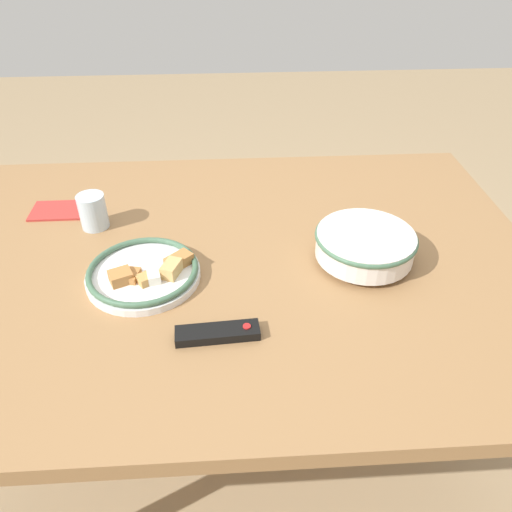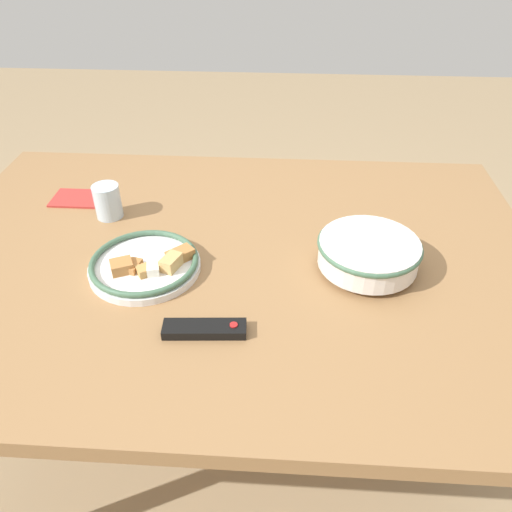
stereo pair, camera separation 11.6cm
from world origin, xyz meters
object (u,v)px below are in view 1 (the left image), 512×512
(food_plate, at_px, (144,273))
(noodle_bowl, at_px, (365,245))
(tv_remote, at_px, (218,333))
(drinking_glass, at_px, (93,211))

(food_plate, bearing_deg, noodle_bowl, -175.41)
(noodle_bowl, distance_m, tv_remote, 0.43)
(food_plate, height_order, tv_remote, food_plate)
(drinking_glass, bearing_deg, food_plate, 124.06)
(food_plate, height_order, drinking_glass, drinking_glass)
(food_plate, xyz_separation_m, drinking_glass, (0.16, -0.23, 0.03))
(food_plate, distance_m, drinking_glass, 0.28)
(food_plate, bearing_deg, tv_remote, 130.71)
(tv_remote, bearing_deg, drinking_glass, -146.53)
(noodle_bowl, distance_m, food_plate, 0.52)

